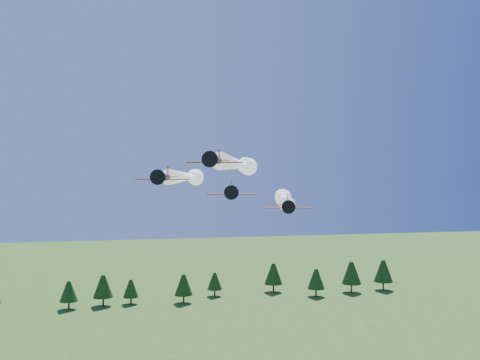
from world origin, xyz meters
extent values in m
cylinder|color=black|center=(-2.61, -9.35, 46.40)|extent=(2.77, 5.55, 1.02)
cone|color=black|center=(-3.66, -12.39, 46.40)|extent=(1.27, 1.20, 1.02)
cone|color=black|center=(-3.86, -12.97, 46.40)|extent=(0.57, 0.58, 0.45)
cylinder|color=black|center=(-3.92, -13.13, 46.40)|extent=(2.04, 0.74, 2.14)
cube|color=red|center=(-2.74, -9.73, 46.07)|extent=(7.59, 3.77, 0.12)
cube|color=red|center=(-1.42, -5.92, 46.45)|extent=(3.08, 1.79, 0.07)
cube|color=red|center=(-1.39, -5.82, 47.27)|extent=(0.40, 0.95, 1.48)
ellipsoid|color=#7EA0C3|center=(-2.91, -10.22, 46.81)|extent=(1.10, 1.40, 0.64)
sphere|color=white|center=(8.79, 23.62, 46.40)|extent=(2.30, 2.30, 2.30)
sphere|color=white|center=(10.22, 27.74, 46.40)|extent=(3.00, 3.00, 3.00)
sphere|color=white|center=(11.64, 31.85, 46.40)|extent=(3.70, 3.70, 3.70)
cylinder|color=black|center=(-8.63, 2.34, 44.11)|extent=(2.59, 5.98, 1.09)
cone|color=black|center=(-9.53, -0.98, 44.11)|extent=(1.31, 1.23, 1.09)
cone|color=black|center=(-9.70, -1.61, 44.11)|extent=(0.59, 0.60, 0.48)
cylinder|color=black|center=(-9.74, -1.79, 44.11)|extent=(2.23, 0.64, 2.29)
cube|color=red|center=(-8.75, 1.92, 43.76)|extent=(8.19, 3.52, 0.13)
cube|color=red|center=(-7.62, 6.08, 44.16)|extent=(3.30, 1.72, 0.08)
cube|color=red|center=(-7.60, 6.19, 45.04)|extent=(0.36, 1.03, 1.58)
ellipsoid|color=#7EA0C3|center=(-8.89, 1.39, 44.54)|extent=(1.10, 1.47, 0.68)
sphere|color=white|center=(-0.32, 33.22, 44.11)|extent=(2.30, 2.30, 2.30)
sphere|color=white|center=(0.70, 37.00, 44.11)|extent=(3.00, 3.00, 3.00)
sphere|color=white|center=(1.72, 40.77, 44.11)|extent=(3.70, 3.70, 3.70)
cylinder|color=black|center=(10.07, -1.36, 39.74)|extent=(2.37, 5.32, 0.97)
cone|color=black|center=(9.23, -4.31, 39.74)|extent=(1.17, 1.11, 0.97)
cone|color=black|center=(9.07, -4.87, 39.74)|extent=(0.53, 0.54, 0.43)
cylinder|color=black|center=(9.02, -5.03, 39.74)|extent=(1.97, 0.60, 2.04)
cube|color=red|center=(9.96, -1.74, 39.43)|extent=(7.28, 3.23, 0.12)
cube|color=red|center=(11.01, 1.96, 39.79)|extent=(2.94, 1.57, 0.07)
cube|color=red|center=(11.04, 2.05, 40.57)|extent=(0.34, 0.91, 1.41)
ellipsoid|color=#7EA0C3|center=(9.83, -2.21, 40.13)|extent=(0.99, 1.31, 0.61)
sphere|color=white|center=(18.35, 27.69, 39.74)|extent=(2.30, 2.30, 2.30)
sphere|color=white|center=(19.37, 31.28, 39.74)|extent=(3.00, 3.00, 3.00)
sphere|color=white|center=(20.39, 34.86, 39.74)|extent=(3.70, 3.70, 3.70)
cylinder|color=black|center=(2.89, 6.68, 41.68)|extent=(2.32, 6.10, 1.11)
cone|color=black|center=(2.17, 3.26, 41.68)|extent=(1.29, 1.21, 1.11)
cone|color=black|center=(2.04, 2.61, 41.68)|extent=(0.58, 0.59, 0.49)
cylinder|color=black|center=(2.00, 2.42, 41.68)|extent=(2.29, 0.52, 2.33)
cube|color=red|center=(2.80, 6.25, 41.33)|extent=(8.36, 3.16, 0.13)
cube|color=red|center=(3.71, 10.54, 41.74)|extent=(3.35, 1.59, 0.08)
cube|color=red|center=(3.73, 10.65, 42.63)|extent=(0.32, 1.05, 1.61)
ellipsoid|color=#7EA0C3|center=(2.69, 5.71, 42.13)|extent=(1.06, 1.47, 0.69)
cylinder|color=#382314|center=(-21.39, 107.76, 1.48)|extent=(0.60, 0.60, 2.96)
cone|color=black|center=(-21.39, 107.76, 6.76)|extent=(6.76, 6.76, 7.60)
cylinder|color=#382314|center=(70.31, 109.68, 1.63)|extent=(0.60, 0.60, 3.26)
cone|color=black|center=(70.31, 109.68, 7.45)|extent=(7.45, 7.45, 8.38)
cylinder|color=#382314|center=(41.46, 116.70, 1.52)|extent=(0.60, 0.60, 3.04)
cone|color=black|center=(41.46, 116.70, 6.96)|extent=(6.96, 6.96, 7.83)
cylinder|color=#382314|center=(-12.11, 108.72, 1.18)|extent=(0.60, 0.60, 2.36)
cone|color=black|center=(-12.11, 108.72, 5.39)|extent=(5.39, 5.39, 6.07)
cylinder|color=#382314|center=(-32.39, 105.65, 1.31)|extent=(0.60, 0.60, 2.62)
cone|color=black|center=(-32.39, 105.65, 5.98)|extent=(5.98, 5.98, 6.73)
cylinder|color=#382314|center=(5.92, 106.22, 1.40)|extent=(0.60, 0.60, 2.79)
cone|color=black|center=(5.92, 106.22, 6.38)|extent=(6.38, 6.38, 7.18)
cylinder|color=#382314|center=(84.17, 110.91, 1.62)|extent=(0.60, 0.60, 3.25)
cone|color=black|center=(84.17, 110.91, 7.43)|extent=(7.43, 7.43, 8.35)
cylinder|color=#382314|center=(18.32, 114.53, 1.21)|extent=(0.60, 0.60, 2.42)
cone|color=black|center=(18.32, 114.53, 5.54)|extent=(5.54, 5.54, 6.23)
cylinder|color=#382314|center=(54.78, 106.18, 1.40)|extent=(0.60, 0.60, 2.81)
cone|color=black|center=(54.78, 106.18, 6.42)|extent=(6.42, 6.42, 7.22)
camera|label=1|loc=(-14.57, -79.77, 44.21)|focal=40.00mm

